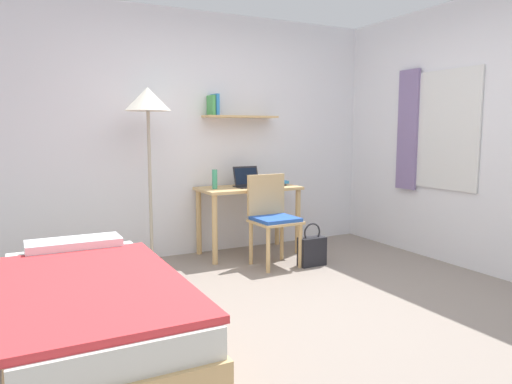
{
  "coord_description": "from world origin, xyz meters",
  "views": [
    {
      "loc": [
        -1.93,
        -2.91,
        1.35
      ],
      "look_at": [
        -0.16,
        0.51,
        0.85
      ],
      "focal_mm": 33.61,
      "sensor_mm": 36.0,
      "label": 1
    }
  ],
  "objects_px": {
    "desk_chair": "(272,215)",
    "standing_lamp": "(148,108)",
    "handbag": "(312,250)",
    "desk": "(248,199)",
    "laptop": "(248,182)",
    "book_stack": "(277,183)",
    "bed": "(92,313)",
    "water_bottle": "(215,179)"
  },
  "relations": [
    {
      "from": "water_bottle",
      "to": "book_stack",
      "type": "distance_m",
      "value": 0.75
    },
    {
      "from": "laptop",
      "to": "book_stack",
      "type": "height_order",
      "value": "laptop"
    },
    {
      "from": "desk",
      "to": "book_stack",
      "type": "distance_m",
      "value": 0.4
    },
    {
      "from": "desk",
      "to": "laptop",
      "type": "height_order",
      "value": "laptop"
    },
    {
      "from": "water_bottle",
      "to": "standing_lamp",
      "type": "bearing_deg",
      "value": -174.29
    },
    {
      "from": "laptop",
      "to": "handbag",
      "type": "relative_size",
      "value": 0.68
    },
    {
      "from": "laptop",
      "to": "handbag",
      "type": "bearing_deg",
      "value": -63.97
    },
    {
      "from": "bed",
      "to": "handbag",
      "type": "height_order",
      "value": "bed"
    },
    {
      "from": "desk_chair",
      "to": "laptop",
      "type": "distance_m",
      "value": 0.59
    },
    {
      "from": "bed",
      "to": "water_bottle",
      "type": "xyz_separation_m",
      "value": [
        1.51,
        1.68,
        0.6
      ]
    },
    {
      "from": "desk",
      "to": "handbag",
      "type": "relative_size",
      "value": 2.5
    },
    {
      "from": "standing_lamp",
      "to": "water_bottle",
      "type": "height_order",
      "value": "standing_lamp"
    },
    {
      "from": "standing_lamp",
      "to": "laptop",
      "type": "relative_size",
      "value": 5.91
    },
    {
      "from": "laptop",
      "to": "book_stack",
      "type": "relative_size",
      "value": 1.18
    },
    {
      "from": "handbag",
      "to": "book_stack",
      "type": "bearing_deg",
      "value": 89.51
    },
    {
      "from": "desk_chair",
      "to": "laptop",
      "type": "bearing_deg",
      "value": 92.35
    },
    {
      "from": "desk_chair",
      "to": "standing_lamp",
      "type": "height_order",
      "value": "standing_lamp"
    },
    {
      "from": "bed",
      "to": "desk",
      "type": "distance_m",
      "value": 2.55
    },
    {
      "from": "water_bottle",
      "to": "book_stack",
      "type": "bearing_deg",
      "value": 0.14
    },
    {
      "from": "desk",
      "to": "book_stack",
      "type": "relative_size",
      "value": 4.29
    },
    {
      "from": "desk_chair",
      "to": "book_stack",
      "type": "height_order",
      "value": "desk_chair"
    },
    {
      "from": "desk",
      "to": "bed",
      "type": "bearing_deg",
      "value": -138.64
    },
    {
      "from": "handbag",
      "to": "desk",
      "type": "bearing_deg",
      "value": 116.4
    },
    {
      "from": "desk",
      "to": "water_bottle",
      "type": "relative_size",
      "value": 5.34
    },
    {
      "from": "laptop",
      "to": "water_bottle",
      "type": "height_order",
      "value": "laptop"
    },
    {
      "from": "desk_chair",
      "to": "desk",
      "type": "bearing_deg",
      "value": 92.35
    },
    {
      "from": "water_bottle",
      "to": "bed",
      "type": "bearing_deg",
      "value": -131.88
    },
    {
      "from": "book_stack",
      "to": "handbag",
      "type": "height_order",
      "value": "book_stack"
    },
    {
      "from": "standing_lamp",
      "to": "book_stack",
      "type": "distance_m",
      "value": 1.66
    },
    {
      "from": "standing_lamp",
      "to": "water_bottle",
      "type": "xyz_separation_m",
      "value": [
        0.7,
        0.07,
        -0.72
      ]
    },
    {
      "from": "book_stack",
      "to": "handbag",
      "type": "distance_m",
      "value": 0.95
    },
    {
      "from": "laptop",
      "to": "standing_lamp",
      "type": "bearing_deg",
      "value": -176.22
    },
    {
      "from": "desk_chair",
      "to": "water_bottle",
      "type": "height_order",
      "value": "water_bottle"
    },
    {
      "from": "bed",
      "to": "laptop",
      "type": "distance_m",
      "value": 2.59
    },
    {
      "from": "bed",
      "to": "laptop",
      "type": "relative_size",
      "value": 6.88
    },
    {
      "from": "handbag",
      "to": "water_bottle",
      "type": "bearing_deg",
      "value": 135.71
    },
    {
      "from": "standing_lamp",
      "to": "water_bottle",
      "type": "bearing_deg",
      "value": 5.71
    },
    {
      "from": "bed",
      "to": "desk_chair",
      "type": "height_order",
      "value": "desk_chair"
    },
    {
      "from": "laptop",
      "to": "handbag",
      "type": "height_order",
      "value": "laptop"
    },
    {
      "from": "desk",
      "to": "book_stack",
      "type": "height_order",
      "value": "book_stack"
    },
    {
      "from": "bed",
      "to": "standing_lamp",
      "type": "relative_size",
      "value": 1.16
    },
    {
      "from": "standing_lamp",
      "to": "desk_chair",
      "type": "bearing_deg",
      "value": -21.4
    }
  ]
}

